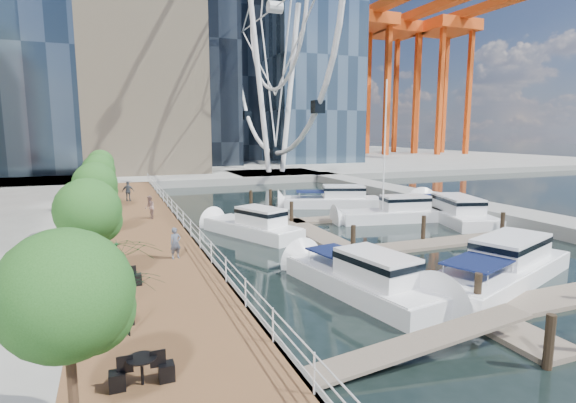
% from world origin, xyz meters
% --- Properties ---
extents(ground, '(520.00, 520.00, 0.00)m').
position_xyz_m(ground, '(0.00, 0.00, 0.00)').
color(ground, black).
rests_on(ground, ground).
extents(boardwalk, '(6.00, 60.00, 1.00)m').
position_xyz_m(boardwalk, '(-9.00, 15.00, 0.50)').
color(boardwalk, brown).
rests_on(boardwalk, ground).
extents(seawall, '(0.25, 60.00, 1.00)m').
position_xyz_m(seawall, '(-6.00, 15.00, 0.50)').
color(seawall, '#595954').
rests_on(seawall, ground).
extents(land_far, '(200.00, 114.00, 1.00)m').
position_xyz_m(land_far, '(0.00, 102.00, 0.50)').
color(land_far, gray).
rests_on(land_far, ground).
extents(breakwater, '(4.00, 60.00, 1.00)m').
position_xyz_m(breakwater, '(20.00, 20.00, 0.50)').
color(breakwater, gray).
rests_on(breakwater, ground).
extents(pier, '(14.00, 12.00, 1.00)m').
position_xyz_m(pier, '(14.00, 52.00, 0.50)').
color(pier, gray).
rests_on(pier, ground).
extents(railing, '(0.10, 60.00, 1.05)m').
position_xyz_m(railing, '(-6.10, 15.00, 1.52)').
color(railing, white).
rests_on(railing, boardwalk).
extents(floating_docks, '(16.00, 34.00, 2.60)m').
position_xyz_m(floating_docks, '(7.97, 9.98, 0.49)').
color(floating_docks, '#6D6051').
rests_on(floating_docks, ground).
extents(ferris_wheel, '(5.80, 45.60, 47.80)m').
position_xyz_m(ferris_wheel, '(14.00, 52.00, 25.92)').
color(ferris_wheel, white).
rests_on(ferris_wheel, ground).
extents(port_cranes, '(40.00, 52.00, 38.00)m').
position_xyz_m(port_cranes, '(67.67, 95.67, 20.00)').
color(port_cranes, '#D84C14').
rests_on(port_cranes, ground).
extents(street_trees, '(2.60, 42.60, 4.60)m').
position_xyz_m(street_trees, '(-11.40, 14.00, 4.29)').
color(street_trees, '#3F2B1C').
rests_on(street_trees, ground).
extents(cafe_tables, '(2.50, 13.70, 0.74)m').
position_xyz_m(cafe_tables, '(-10.40, -2.00, 1.37)').
color(cafe_tables, black).
rests_on(cafe_tables, ground).
extents(yacht_foreground, '(12.14, 7.15, 2.15)m').
position_xyz_m(yacht_foreground, '(7.07, 0.75, 0.00)').
color(yacht_foreground, white).
rests_on(yacht_foreground, ground).
extents(pedestrian_near, '(0.67, 0.54, 1.60)m').
position_xyz_m(pedestrian_near, '(-7.61, 7.48, 1.80)').
color(pedestrian_near, '#495162').
rests_on(pedestrian_near, boardwalk).
extents(pedestrian_mid, '(0.70, 0.87, 1.74)m').
position_xyz_m(pedestrian_mid, '(-7.95, 18.92, 1.87)').
color(pedestrian_mid, '#86645D').
rests_on(pedestrian_mid, boardwalk).
extents(pedestrian_far, '(1.17, 0.79, 1.85)m').
position_xyz_m(pedestrian_far, '(-9.08, 28.60, 1.92)').
color(pedestrian_far, '#373E45').
rests_on(pedestrian_far, boardwalk).
extents(moored_yachts, '(24.03, 39.17, 11.50)m').
position_xyz_m(moored_yachts, '(9.57, 13.11, 0.00)').
color(moored_yachts, silver).
rests_on(moored_yachts, ground).
extents(cafe_seating, '(3.75, 15.58, 2.74)m').
position_xyz_m(cafe_seating, '(-10.33, -2.65, 2.22)').
color(cafe_seating, '#0E360F').
rests_on(cafe_seating, ground).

